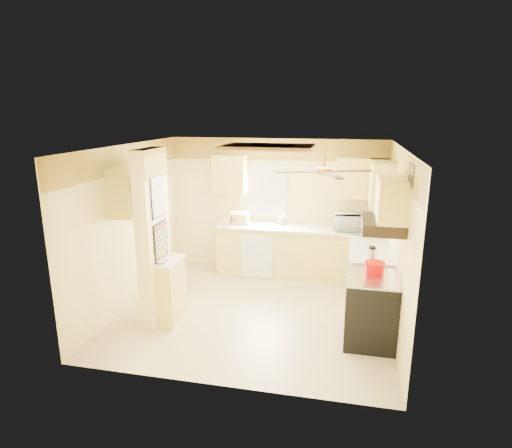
% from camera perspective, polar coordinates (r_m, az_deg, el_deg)
% --- Properties ---
extents(floor, '(4.00, 4.00, 0.00)m').
position_cam_1_polar(floor, '(6.73, -0.13, -11.49)').
color(floor, beige).
rests_on(floor, ground).
extents(ceiling, '(4.00, 4.00, 0.00)m').
position_cam_1_polar(ceiling, '(6.05, -0.14, 10.26)').
color(ceiling, white).
rests_on(ceiling, wall_back).
extents(wall_back, '(4.00, 0.00, 4.00)m').
position_cam_1_polar(wall_back, '(8.08, 2.73, 2.45)').
color(wall_back, '#FFE99B').
rests_on(wall_back, floor).
extents(wall_front, '(4.00, 0.00, 4.00)m').
position_cam_1_polar(wall_front, '(4.54, -5.28, -7.71)').
color(wall_front, '#FFE99B').
rests_on(wall_front, floor).
extents(wall_left, '(0.00, 3.80, 3.80)m').
position_cam_1_polar(wall_left, '(6.96, -16.44, -0.19)').
color(wall_left, '#FFE99B').
rests_on(wall_left, floor).
extents(wall_right, '(0.00, 3.80, 3.80)m').
position_cam_1_polar(wall_right, '(6.18, 18.31, -2.22)').
color(wall_right, '#FFE99B').
rests_on(wall_right, floor).
extents(wallpaper_border, '(4.00, 0.02, 0.40)m').
position_cam_1_polar(wallpaper_border, '(7.90, 2.80, 9.87)').
color(wallpaper_border, yellow).
rests_on(wallpaper_border, wall_back).
extents(partition_column, '(0.20, 0.70, 2.50)m').
position_cam_1_polar(partition_column, '(6.20, -13.53, -1.82)').
color(partition_column, '#FFE99B').
rests_on(partition_column, floor).
extents(partition_ledge, '(0.25, 0.55, 0.90)m').
position_cam_1_polar(partition_ledge, '(6.38, -11.29, -8.85)').
color(partition_ledge, '#DECD6C').
rests_on(partition_ledge, floor).
extents(ledge_top, '(0.28, 0.58, 0.04)m').
position_cam_1_polar(ledge_top, '(6.21, -11.51, -4.87)').
color(ledge_top, white).
rests_on(ledge_top, partition_ledge).
extents(lower_cabinets_back, '(3.00, 0.60, 0.90)m').
position_cam_1_polar(lower_cabinets_back, '(7.95, 5.87, -3.82)').
color(lower_cabinets_back, '#DECD6C').
rests_on(lower_cabinets_back, floor).
extents(lower_cabinets_right, '(0.60, 1.40, 0.90)m').
position_cam_1_polar(lower_cabinets_right, '(6.98, 14.83, -6.96)').
color(lower_cabinets_right, '#DECD6C').
rests_on(lower_cabinets_right, floor).
extents(countertop_back, '(3.04, 0.64, 0.04)m').
position_cam_1_polar(countertop_back, '(7.80, 5.95, -0.57)').
color(countertop_back, white).
rests_on(countertop_back, lower_cabinets_back).
extents(countertop_right, '(0.64, 1.44, 0.04)m').
position_cam_1_polar(countertop_right, '(6.82, 15.01, -3.28)').
color(countertop_right, white).
rests_on(countertop_right, lower_cabinets_right).
extents(dishwasher_panel, '(0.58, 0.02, 0.80)m').
position_cam_1_polar(dishwasher_panel, '(7.77, 0.08, -4.33)').
color(dishwasher_panel, white).
rests_on(dishwasher_panel, lower_cabinets_back).
extents(window, '(0.92, 0.02, 1.02)m').
position_cam_1_polar(window, '(8.05, 0.98, 4.60)').
color(window, white).
rests_on(window, wall_back).
extents(upper_cab_back_left, '(0.60, 0.35, 0.70)m').
position_cam_1_polar(upper_cab_back_left, '(7.99, -3.49, 6.67)').
color(upper_cab_back_left, '#DECD6C').
rests_on(upper_cab_back_left, wall_back).
extents(upper_cab_back_right, '(0.90, 0.35, 0.70)m').
position_cam_1_polar(upper_cab_back_right, '(7.70, 14.07, 5.94)').
color(upper_cab_back_right, '#DECD6C').
rests_on(upper_cab_back_right, wall_back).
extents(upper_cab_right, '(0.35, 1.00, 0.70)m').
position_cam_1_polar(upper_cab_right, '(7.25, 16.35, 5.25)').
color(upper_cab_right, '#DECD6C').
rests_on(upper_cab_right, wall_right).
extents(upper_cab_left_wall, '(0.35, 0.75, 0.70)m').
position_cam_1_polar(upper_cab_left_wall, '(6.54, -16.50, 4.25)').
color(upper_cab_left_wall, '#DECD6C').
rests_on(upper_cab_left_wall, wall_left).
extents(upper_cab_over_stove, '(0.35, 0.76, 0.52)m').
position_cam_1_polar(upper_cab_over_stove, '(5.47, 17.64, 3.24)').
color(upper_cab_over_stove, '#DECD6C').
rests_on(upper_cab_over_stove, wall_right).
extents(stove, '(0.68, 0.77, 0.92)m').
position_cam_1_polar(stove, '(5.92, 14.98, -10.93)').
color(stove, black).
rests_on(stove, floor).
extents(range_hood, '(0.50, 0.76, 0.14)m').
position_cam_1_polar(range_hood, '(5.53, 16.50, -0.06)').
color(range_hood, black).
rests_on(range_hood, upper_cab_over_stove).
extents(poster_menu, '(0.02, 0.42, 0.57)m').
position_cam_1_polar(poster_menu, '(6.01, -12.91, 3.60)').
color(poster_menu, black).
rests_on(poster_menu, partition_column).
extents(poster_nashville, '(0.02, 0.42, 0.57)m').
position_cam_1_polar(poster_nashville, '(6.17, -12.57, -2.33)').
color(poster_nashville, black).
rests_on(poster_nashville, partition_column).
extents(ceiling_light_panel, '(1.35, 0.95, 0.06)m').
position_cam_1_polar(ceiling_light_panel, '(6.52, 1.68, 10.19)').
color(ceiling_light_panel, brown).
rests_on(ceiling_light_panel, ceiling).
extents(ceiling_fan, '(1.15, 1.15, 0.26)m').
position_cam_1_polar(ceiling_fan, '(5.24, 9.02, 7.01)').
color(ceiling_fan, gold).
rests_on(ceiling_fan, ceiling).
extents(vent_grate, '(0.02, 0.40, 0.25)m').
position_cam_1_polar(vent_grate, '(5.08, 20.04, 6.22)').
color(vent_grate, black).
rests_on(vent_grate, wall_right).
extents(microwave, '(0.58, 0.43, 0.29)m').
position_cam_1_polar(microwave, '(7.70, 12.36, 0.24)').
color(microwave, white).
rests_on(microwave, countertop_back).
extents(bowl, '(0.23, 0.23, 0.05)m').
position_cam_1_polar(bowl, '(6.10, -12.40, -4.85)').
color(bowl, white).
rests_on(bowl, ledge_top).
extents(dutch_oven, '(0.26, 0.26, 0.17)m').
position_cam_1_polar(dutch_oven, '(5.80, 15.53, -5.71)').
color(dutch_oven, '#C40501').
rests_on(dutch_oven, stove).
extents(kettle, '(0.13, 0.13, 0.21)m').
position_cam_1_polar(kettle, '(6.24, 15.21, -3.89)').
color(kettle, silver).
rests_on(kettle, countertop_right).
extents(dish_rack, '(0.39, 0.31, 0.21)m').
position_cam_1_polar(dish_rack, '(8.02, -2.26, 0.64)').
color(dish_rack, tan).
rests_on(dish_rack, countertop_back).
extents(utensil_crock, '(0.12, 0.12, 0.25)m').
position_cam_1_polar(utensil_crock, '(7.95, 3.46, 0.54)').
color(utensil_crock, white).
rests_on(utensil_crock, countertop_back).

